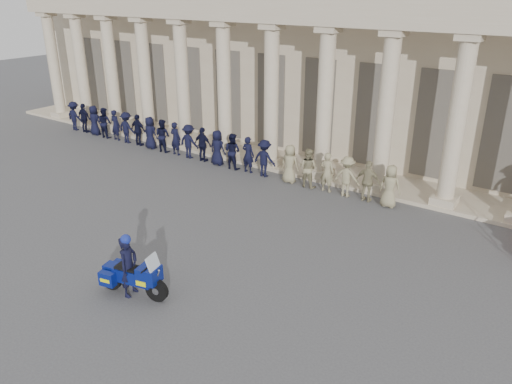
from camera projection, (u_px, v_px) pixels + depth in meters
name	position (u px, v px, depth m)	size (l,w,h in m)	color
ground	(168.00, 243.00, 16.16)	(90.00, 90.00, 0.00)	#47474A
building	(365.00, 53.00, 25.58)	(40.00, 12.50, 9.00)	tan
officer_rank	(196.00, 143.00, 23.60)	(19.66, 0.62, 1.64)	black
motorcycle	(133.00, 276.00, 13.28)	(2.09, 1.04, 1.36)	black
rider	(128.00, 265.00, 13.20)	(0.53, 0.70, 1.81)	black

